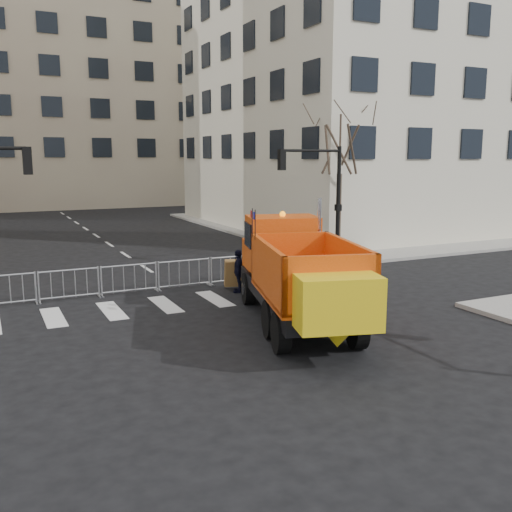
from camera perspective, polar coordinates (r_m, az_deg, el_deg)
name	(u,v)px	position (r m, az deg, el deg)	size (l,w,h in m)	color
ground	(268,348)	(15.05, 1.23, -9.20)	(120.00, 120.00, 0.00)	black
sidewalk_back	(170,282)	(22.66, -8.61, -2.59)	(64.00, 5.00, 0.15)	gray
building_far	(40,88)	(65.37, -20.79, 15.47)	(30.00, 18.00, 24.00)	tan
traffic_light_right	(338,205)	(26.85, 8.22, 5.03)	(0.18, 0.18, 5.40)	black
crowd_barriers	(157,276)	(21.51, -9.83, -2.00)	(12.60, 0.60, 1.10)	#9EA0A5
street_tree	(339,182)	(28.00, 8.32, 7.37)	(3.00, 3.00, 7.50)	#382B21
plow_truck	(298,271)	(16.65, 4.20, -1.55)	(4.96, 9.76, 3.66)	black
cop_a	(262,260)	(22.32, 0.58, -0.41)	(0.68, 0.45, 1.87)	black
cop_b	(257,274)	(19.94, 0.11, -1.77)	(0.87, 0.68, 1.79)	black
cop_c	(238,271)	(20.91, -1.77, -1.51)	(0.93, 0.39, 1.59)	black
newspaper_box	(341,258)	(24.31, 8.48, -0.23)	(0.45, 0.40, 1.10)	#A30C1E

